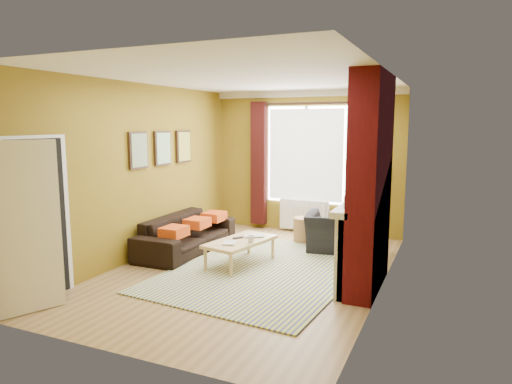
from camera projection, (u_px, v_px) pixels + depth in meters
ground at (249, 271)px, 6.77m from camera, size 5.50×5.50×0.00m
room_walls at (297, 179)px, 6.57m from camera, size 3.82×5.54×2.83m
striped_rug at (265, 270)px, 6.77m from camera, size 2.80×3.68×0.02m
sofa at (187, 233)px, 7.78m from camera, size 0.84×2.12×0.62m
armchair at (337, 232)px, 7.76m from camera, size 1.14×1.03×0.67m
coffee_table at (240, 243)px, 6.99m from camera, size 0.83×1.30×0.40m
wicker_stool at (303, 230)px, 8.38m from camera, size 0.40×0.40×0.46m
floor_lamp at (374, 177)px, 8.12m from camera, size 0.29×0.29×1.55m
book_a at (223, 243)px, 6.78m from camera, size 0.25×0.29×0.02m
book_b at (253, 234)px, 7.31m from camera, size 0.38×0.36×0.02m
mug at (251, 239)px, 6.82m from camera, size 0.11×0.11×0.10m
tv_remote at (238, 238)px, 7.07m from camera, size 0.14×0.16×0.02m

